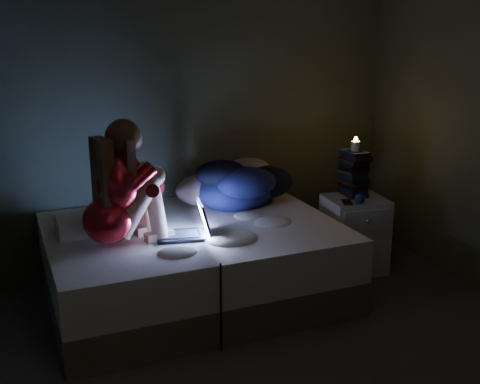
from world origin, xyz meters
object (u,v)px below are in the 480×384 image
candle (355,147)px  bed (194,262)px  woman (106,185)px  nightstand (354,234)px  laptop (182,219)px  phone (350,203)px

candle → bed: bearing=-177.7°
bed → woman: (-0.62, -0.18, 0.69)m
bed → nightstand: (1.37, -0.01, 0.03)m
woman → candle: 2.02m
bed → laptop: 0.47m
phone → woman: bearing=-161.7°
bed → nightstand: 1.37m
woman → phone: 1.90m
nightstand → phone: (-0.13, -0.10, 0.31)m
woman → laptop: (0.48, -0.02, -0.29)m
laptop → woman: bearing=-171.7°
bed → woman: 0.95m
bed → laptop: size_ratio=5.63×
woman → laptop: size_ratio=2.29×
laptop → phone: (1.38, 0.08, -0.07)m
bed → candle: 1.57m
nightstand → candle: size_ratio=7.65×
nightstand → laptop: bearing=-165.4°
bed → laptop: bearing=-125.4°
candle → phone: 0.45m
woman → phone: bearing=-9.8°
bed → nightstand: size_ratio=3.31×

